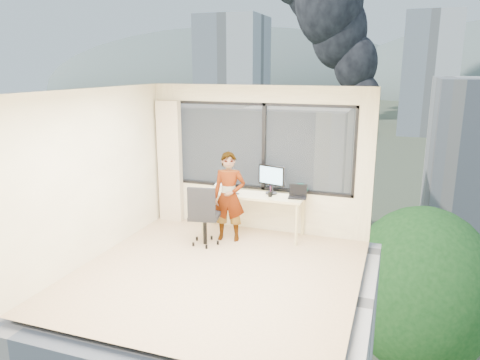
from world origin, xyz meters
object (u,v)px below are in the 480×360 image
at_px(desk, 252,214).
at_px(monitor, 271,179).
at_px(laptop, 298,192).
at_px(handbag, 300,189).
at_px(person, 229,197).
at_px(chair, 205,214).
at_px(game_console, 225,186).

relative_size(desk, monitor, 3.52).
distance_m(monitor, laptop, 0.53).
height_order(desk, handbag, handbag).
bearing_deg(monitor, person, -125.75).
xyz_separation_m(chair, person, (0.31, 0.34, 0.24)).
distance_m(desk, laptop, 0.93).
relative_size(desk, handbag, 6.75).
distance_m(chair, handbag, 1.71).
xyz_separation_m(laptop, handbag, (0.00, 0.22, 0.00)).
bearing_deg(game_console, chair, -100.43).
bearing_deg(person, game_console, 107.69).
distance_m(person, laptop, 1.16).
xyz_separation_m(monitor, handbag, (0.49, 0.10, -0.15)).
distance_m(game_console, handbag, 1.40).
relative_size(chair, handbag, 3.96).
distance_m(person, game_console, 0.65).
relative_size(monitor, laptop, 1.59).
bearing_deg(desk, chair, -130.54).
bearing_deg(chair, handbag, 21.99).
relative_size(laptop, handbag, 1.21).
bearing_deg(person, monitor, 28.06).
relative_size(person, game_console, 4.56).
distance_m(desk, monitor, 0.71).
xyz_separation_m(monitor, game_console, (-0.91, 0.10, -0.22)).
xyz_separation_m(person, game_console, (-0.30, 0.58, 0.03)).
bearing_deg(laptop, monitor, 159.61).
height_order(chair, game_console, chair).
bearing_deg(chair, desk, 38.39).
distance_m(monitor, handbag, 0.52).
relative_size(person, handbag, 5.73).
relative_size(game_console, laptop, 1.04).
xyz_separation_m(chair, game_console, (0.00, 0.91, 0.26)).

